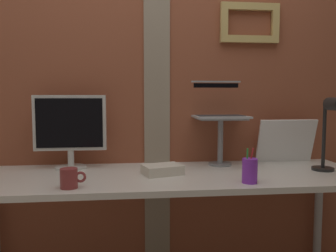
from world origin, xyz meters
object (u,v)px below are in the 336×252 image
Objects in this scene: coffee_mug at (70,178)px; whiteboard_panel at (286,141)px; monitor at (70,127)px; desk_lamp at (330,126)px; pen_cup at (250,171)px; laptop at (218,108)px.

whiteboard_panel is at bearing 20.84° from coffee_mug.
monitor is 1.32m from whiteboard_panel.
whiteboard_panel is 3.14× the size of coffee_mug.
desk_lamp is 0.57m from pen_cup.
monitor is 0.89m from laptop.
whiteboard_panel is 0.89× the size of desk_lamp.
laptop is at bearing 176.78° from whiteboard_panel.
coffee_mug is (0.07, -0.43, -0.20)m from monitor.
pen_cup is (0.03, -0.50, -0.29)m from laptop.
monitor is 1.33× the size of laptop.
whiteboard_panel is 0.63m from pen_cup.
laptop is 1.87× the size of pen_cup.
monitor is at bearing -178.20° from whiteboard_panel.
desk_lamp is at bearing 19.01° from pen_cup.
pen_cup is at bearing 0.00° from coffee_mug.
pen_cup is 1.46× the size of coffee_mug.
monitor is 3.63× the size of coffee_mug.
laptop reaches higher than coffee_mug.
coffee_mug is at bearing -180.00° from pen_cup.
whiteboard_panel is at bearing 1.80° from monitor.
laptop is 0.63m from desk_lamp.
monitor reaches higher than desk_lamp.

